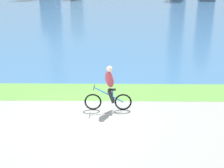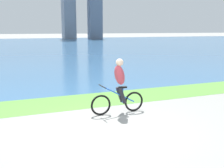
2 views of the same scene
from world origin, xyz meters
The scene contains 4 objects.
ground_plane centered at (0.00, 0.00, 0.00)m, with size 300.00×300.00×0.00m, color gray.
grass_strip_bayside centered at (0.00, 2.73, 0.00)m, with size 120.00×2.02×0.01m, color #59933D.
bay_water_surface centered at (0.00, 39.07, 0.00)m, with size 300.00×70.65×0.00m, color #386693.
cyclist_lead centered at (1.09, 0.90, 0.83)m, with size 1.72×0.52×1.66m.
Camera 1 is at (1.33, -9.16, 4.55)m, focal length 48.33 mm.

